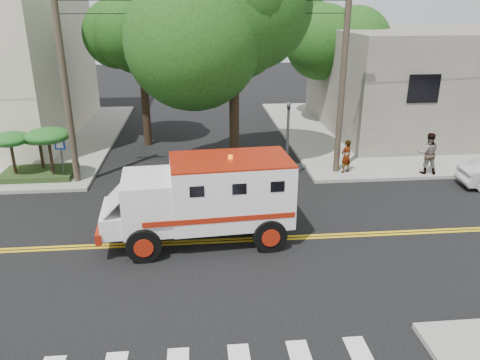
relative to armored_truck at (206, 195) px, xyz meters
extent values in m
plane|color=black|center=(-0.04, -0.17, -1.63)|extent=(100.00, 100.00, 0.00)
cube|color=gray|center=(13.46, 13.33, -1.56)|extent=(17.00, 17.00, 0.15)
cube|color=#6C675D|center=(14.96, 13.83, 1.52)|extent=(14.00, 12.00, 6.00)
cylinder|color=#382D23|center=(-5.64, 5.83, 2.87)|extent=(0.28, 0.28, 9.00)
cylinder|color=#382D23|center=(6.26, 6.03, 2.87)|extent=(0.28, 0.28, 9.00)
cylinder|color=black|center=(1.46, 6.33, 1.87)|extent=(0.44, 0.44, 7.00)
sphere|color=#163D10|center=(1.46, 6.33, 5.37)|extent=(5.32, 5.32, 5.32)
sphere|color=#163D10|center=(2.60, 5.57, 5.94)|extent=(4.56, 4.56, 4.56)
cylinder|color=black|center=(-3.04, 11.83, 1.17)|extent=(0.44, 0.44, 5.60)
sphere|color=#163D10|center=(-3.04, 11.83, 3.97)|extent=(3.92, 3.92, 3.92)
sphere|color=#163D10|center=(-2.20, 11.27, 4.39)|extent=(3.36, 3.36, 3.36)
cylinder|color=black|center=(8.46, 15.83, 1.34)|extent=(0.44, 0.44, 5.95)
sphere|color=#163D10|center=(8.46, 15.83, 4.32)|extent=(4.20, 4.20, 4.20)
sphere|color=#163D10|center=(9.36, 15.23, 4.77)|extent=(3.60, 3.60, 3.60)
cylinder|color=#3F3F42|center=(3.76, 5.43, 0.17)|extent=(0.12, 0.12, 3.60)
imported|color=#3F3F42|center=(3.76, 5.43, 1.52)|extent=(0.15, 0.18, 0.90)
cylinder|color=#3F3F42|center=(-6.24, 6.03, -0.63)|extent=(0.06, 0.06, 2.00)
cube|color=#0C33A5|center=(-6.24, 5.97, 0.17)|extent=(0.45, 0.03, 0.45)
cube|color=#1E3314|center=(-7.54, 6.63, -1.36)|extent=(3.20, 2.00, 0.24)
cylinder|color=black|center=(-8.44, 6.33, -0.48)|extent=(0.14, 0.14, 1.52)
ellipsoid|color=#174D17|center=(-8.44, 6.33, 0.37)|extent=(1.73, 1.73, 0.60)
cylinder|color=black|center=(-7.44, 7.03, -0.56)|extent=(0.14, 0.14, 1.36)
ellipsoid|color=#174D17|center=(-7.44, 7.03, 0.20)|extent=(1.55, 1.55, 0.54)
cylinder|color=black|center=(-6.74, 6.13, -0.40)|extent=(0.14, 0.14, 1.68)
ellipsoid|color=#174D17|center=(-6.74, 6.13, 0.54)|extent=(1.91, 1.91, 0.66)
cube|color=white|center=(0.81, 0.06, 0.12)|extent=(4.07, 2.59, 2.11)
cube|color=white|center=(-1.89, -0.14, -0.08)|extent=(1.76, 2.32, 1.71)
cube|color=black|center=(-2.67, -0.19, 0.37)|extent=(0.18, 1.71, 0.70)
cube|color=white|center=(-2.94, -0.21, -0.58)|extent=(1.05, 2.07, 0.70)
cube|color=#981C0B|center=(-3.44, -0.25, -0.83)|extent=(0.34, 2.17, 0.35)
cube|color=#981C0B|center=(0.81, 0.06, 1.21)|extent=(4.07, 2.59, 0.06)
cylinder|color=black|center=(-2.01, -1.27, -1.08)|extent=(1.12, 0.40, 1.10)
cylinder|color=black|center=(-2.17, 0.97, -1.08)|extent=(1.12, 0.40, 1.10)
cylinder|color=black|center=(2.00, -0.98, -1.08)|extent=(1.12, 0.40, 1.10)
cylinder|color=black|center=(1.83, 1.26, -1.08)|extent=(1.12, 0.40, 1.10)
imported|color=gray|center=(6.63, 5.80, -0.70)|extent=(0.68, 0.59, 1.56)
imported|color=gray|center=(10.34, 5.33, -0.52)|extent=(1.08, 0.92, 1.93)
camera|label=1|loc=(-0.23, -14.33, 5.98)|focal=35.00mm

